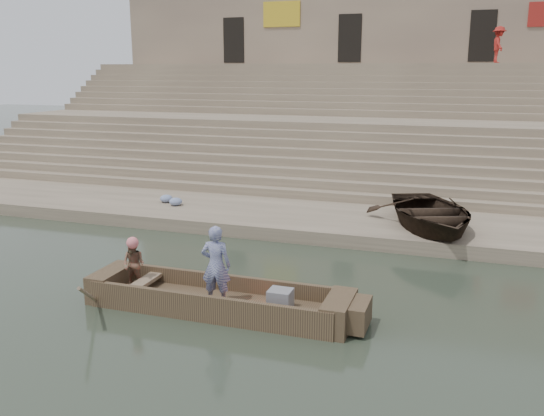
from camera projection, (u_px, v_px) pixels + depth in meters
The scene contains 14 objects.
ground at pixel (196, 328), 11.26m from camera, with size 120.00×120.00×0.00m, color #2B3629.
lower_landing at pixel (307, 220), 18.59m from camera, with size 32.00×4.00×0.40m, color gray.
mid_landing at pixel (353, 152), 25.22m from camera, with size 32.00×3.00×2.80m, color gray.
upper_landing at pixel (379, 113), 31.40m from camera, with size 32.00×3.00×5.20m, color gray.
ghat_steps at pixel (360, 139), 26.69m from camera, with size 32.00×11.00×5.20m.
building_wall at pixel (391, 57), 34.39m from camera, with size 32.00×5.07×11.20m.
main_rowboat at pixel (218, 305), 12.07m from camera, with size 5.00×1.30×0.22m, color brown.
rowboat_trim at pixel (227, 298), 11.96m from camera, with size 6.04×2.63×1.76m.
standing_man at pixel (216, 265), 11.68m from camera, with size 0.60×0.40×1.65m, color navy.
rowing_man at pixel (134, 264), 12.60m from camera, with size 0.53×0.41×1.09m, color #216442.
television at pixel (280, 299), 11.58m from camera, with size 0.46×0.42×0.40m.
beached_rowboat at pixel (430, 212), 16.82m from camera, with size 3.13×4.38×0.91m, color #2D2116.
pedestrian at pixel (499, 45), 28.45m from camera, with size 1.13×0.65×1.75m, color #A6221C.
cloth_bundles at pixel (171, 200), 19.91m from camera, with size 0.97×0.77×0.26m.
Camera 1 is at (4.74, -9.40, 4.86)m, focal length 38.45 mm.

